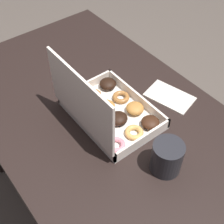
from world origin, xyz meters
TOP-DOWN VIEW (x-y plane):
  - ground_plane at (0.00, 0.00)m, footprint 8.00×8.00m
  - dining_table at (0.00, 0.00)m, footprint 1.22×0.72m
  - donut_box at (-0.03, 0.00)m, footprint 0.32×0.23m
  - coffee_mug at (-0.28, -0.02)m, footprint 0.09×0.09m
  - paper_napkin at (-0.08, -0.24)m, footprint 0.19×0.14m

SIDE VIEW (x-z plane):
  - ground_plane at x=0.00m, z-range 0.00..0.00m
  - dining_table at x=0.00m, z-range 0.26..0.99m
  - paper_napkin at x=-0.08m, z-range 0.73..0.74m
  - donut_box at x=-0.03m, z-range 0.65..0.90m
  - coffee_mug at x=-0.28m, z-range 0.73..0.84m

